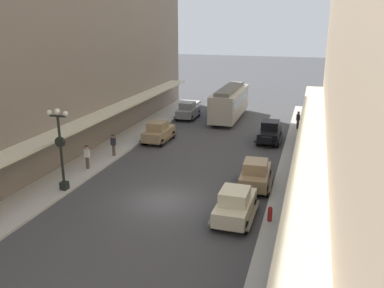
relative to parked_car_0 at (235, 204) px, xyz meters
The scene contains 16 objects.
ground_plane 4.73m from the parked_car_0, 166.69° to the left, with size 200.00×200.00×0.00m, color #424244.
sidewalk_left 12.09m from the parked_car_0, behind, with size 3.00×60.00×0.15m, color #B7B5AD.
sidewalk_right 3.29m from the parked_car_0, 19.66° to the left, with size 3.00×60.00×0.15m, color #B7B5AD.
parked_car_0 is the anchor object (origin of this frame).
parked_car_1 15.57m from the parked_car_0, 126.24° to the left, with size 2.22×4.29×1.84m.
parked_car_2 15.25m from the parked_car_0, 89.57° to the left, with size 2.16×4.27×1.84m.
parked_car_3 23.52m from the parked_car_0, 113.33° to the left, with size 2.18×4.28×1.84m.
parked_car_4 4.83m from the parked_car_0, 85.41° to the left, with size 2.30×4.32×1.84m.
streetcar 23.37m from the parked_car_0, 102.43° to the left, with size 2.57×9.61×3.46m.
lamp_post_with_clock 11.12m from the parked_car_0, behind, with size 1.42×0.44×5.16m.
fire_hydrant 1.88m from the parked_car_0, ahead, with size 0.24×0.24×0.82m.
pedestrian_0 20.14m from the parked_car_0, 83.49° to the left, with size 0.36×0.28×1.67m.
pedestrian_1 13.33m from the parked_car_0, 145.59° to the left, with size 0.36×0.28×1.67m.
pedestrian_2 9.90m from the parked_car_0, 67.12° to the left, with size 0.36×0.24×1.64m.
pedestrian_3 3.77m from the parked_car_0, 42.96° to the left, with size 0.36×0.28×1.67m.
pedestrian_4 12.27m from the parked_car_0, 158.96° to the left, with size 0.36×0.28×1.67m.
Camera 1 is at (8.02, -20.85, 10.38)m, focal length 38.47 mm.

